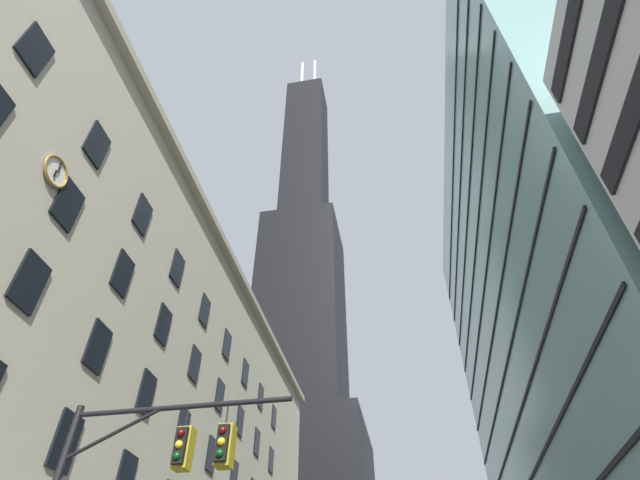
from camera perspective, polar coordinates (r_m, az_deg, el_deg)
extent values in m
cube|color=#B2A88E|center=(40.18, -23.48, -19.74)|extent=(15.12, 56.16, 28.46)
cube|color=#9E937A|center=(43.32, -9.84, -3.33)|extent=(0.70, 56.16, 0.60)
cube|color=black|center=(23.21, -27.64, -20.14)|extent=(0.14, 1.40, 2.20)
cube|color=black|center=(27.20, -21.84, -24.44)|extent=(0.14, 1.40, 2.20)
cube|color=black|center=(21.50, -30.88, -4.23)|extent=(0.14, 1.40, 2.20)
cube|color=black|center=(24.77, -24.60, -11.29)|extent=(0.14, 1.40, 2.20)
cube|color=black|center=(28.54, -19.67, -16.51)|extent=(0.14, 1.40, 2.20)
cube|color=black|center=(32.65, -15.77, -20.38)|extent=(0.14, 1.40, 2.20)
cube|color=black|center=(36.97, -12.62, -23.31)|extent=(0.14, 1.40, 2.20)
cube|color=black|center=(41.45, -10.05, -25.58)|extent=(0.14, 1.40, 2.20)
cube|color=black|center=(23.93, -27.45, 3.73)|extent=(0.14, 1.40, 2.20)
cube|color=black|center=(26.90, -22.12, -3.63)|extent=(0.14, 1.40, 2.20)
cube|color=black|center=(30.41, -17.88, -9.40)|extent=(0.14, 1.40, 2.20)
cube|color=black|center=(34.29, -14.47, -13.88)|extent=(0.14, 1.40, 2.20)
cube|color=black|center=(38.43, -11.67, -17.39)|extent=(0.14, 1.40, 2.20)
cube|color=black|center=(42.76, -9.35, -20.18)|extent=(0.14, 1.40, 2.20)
cube|color=black|center=(47.22, -7.41, -22.42)|extent=(0.14, 1.40, 2.20)
cube|color=black|center=(51.77, -5.75, -24.26)|extent=(0.14, 1.40, 2.20)
cube|color=black|center=(24.84, -30.40, 18.70)|extent=(0.14, 1.40, 2.20)
cube|color=black|center=(26.79, -24.66, 10.11)|extent=(0.14, 1.40, 2.20)
cube|color=black|center=(29.48, -20.08, 2.80)|extent=(0.14, 1.40, 2.20)
cube|color=black|center=(32.71, -16.38, -3.19)|extent=(0.14, 1.40, 2.20)
cube|color=black|center=(36.35, -13.36, -8.04)|extent=(0.14, 1.40, 2.20)
cube|color=black|center=(40.28, -10.85, -11.96)|extent=(0.14, 1.40, 2.20)
cube|color=black|center=(44.43, -8.75, -15.14)|extent=(0.14, 1.40, 2.20)
cube|color=black|center=(48.73, -6.96, -17.76)|extent=(0.14, 1.40, 2.20)
cube|color=black|center=(53.16, -5.43, -19.94)|extent=(0.14, 1.40, 2.20)
torus|color=olive|center=(23.61, -28.50, 7.07)|extent=(0.13, 1.47, 1.47)
cylinder|color=silver|center=(23.63, -28.58, 7.05)|extent=(0.05, 1.27, 1.27)
cube|color=black|center=(23.47, -28.59, 6.83)|extent=(0.03, 0.11, 0.38)
cube|color=black|center=(23.79, -28.20, 7.45)|extent=(0.03, 0.14, 0.56)
cube|color=black|center=(126.30, -2.25, -8.87)|extent=(20.88, 20.88, 58.51)
cube|color=black|center=(171.02, -1.66, 10.03)|extent=(13.42, 13.42, 73.13)
cylinder|color=silver|center=(212.52, -2.14, 18.28)|extent=(1.20, 1.20, 26.26)
cylinder|color=silver|center=(211.91, -0.64, 18.52)|extent=(1.20, 1.20, 26.26)
cube|color=gray|center=(49.65, 29.25, -7.46)|extent=(17.34, 48.94, 50.08)
cube|color=black|center=(42.38, 23.58, -24.01)|extent=(0.12, 47.94, 0.24)
cube|color=black|center=(43.55, 22.11, -19.10)|extent=(0.12, 47.94, 0.24)
cube|color=black|center=(45.05, 20.80, -14.47)|extent=(0.12, 47.94, 0.24)
cube|color=black|center=(46.85, 19.63, -10.16)|extent=(0.12, 47.94, 0.24)
cube|color=black|center=(48.90, 18.58, -6.18)|extent=(0.12, 47.94, 0.24)
cube|color=black|center=(51.19, 17.63, -2.54)|extent=(0.12, 47.94, 0.24)
cube|color=black|center=(53.68, 16.77, 0.77)|extent=(0.12, 47.94, 0.24)
cube|color=black|center=(56.34, 15.99, 3.78)|extent=(0.12, 47.94, 0.24)
cube|color=black|center=(59.16, 15.28, 6.51)|extent=(0.12, 47.94, 0.24)
cylinder|color=black|center=(14.38, -15.89, -18.30)|extent=(6.10, 0.14, 0.14)
cylinder|color=black|center=(15.03, -23.10, -20.16)|extent=(2.51, 0.10, 1.28)
cylinder|color=black|center=(14.19, -15.33, -19.41)|extent=(0.04, 0.04, 0.60)
cube|color=black|center=(13.94, -15.91, -22.24)|extent=(0.30, 0.30, 0.90)
cube|color=olive|center=(14.09, -15.63, -22.49)|extent=(0.40, 0.40, 1.04)
sphere|color=#450808|center=(13.89, -15.95, -20.93)|extent=(0.20, 0.20, 0.20)
sphere|color=yellow|center=(13.80, -16.18, -22.01)|extent=(0.20, 0.20, 0.20)
sphere|color=#083D10|center=(13.72, -16.42, -23.10)|extent=(0.20, 0.20, 0.20)
cylinder|color=black|center=(13.77, -10.82, -19.43)|extent=(0.04, 0.04, 0.60)
cube|color=black|center=(13.52, -11.25, -22.37)|extent=(0.30, 0.30, 0.90)
cube|color=olive|center=(13.67, -11.00, -22.61)|extent=(0.40, 0.40, 1.04)
sphere|color=#450808|center=(13.47, -11.31, -21.02)|extent=(0.20, 0.20, 0.20)
sphere|color=yellow|center=(13.38, -11.48, -22.13)|extent=(0.20, 0.20, 0.20)
sphere|color=#083D10|center=(13.29, -11.66, -23.27)|extent=(0.20, 0.20, 0.20)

